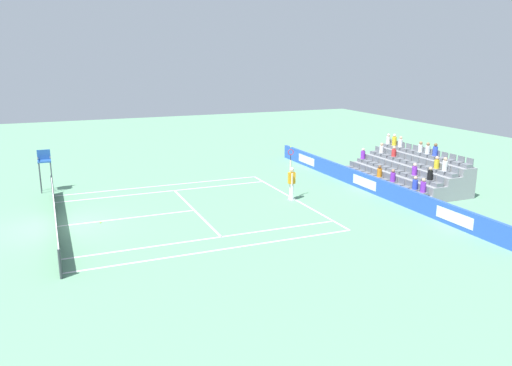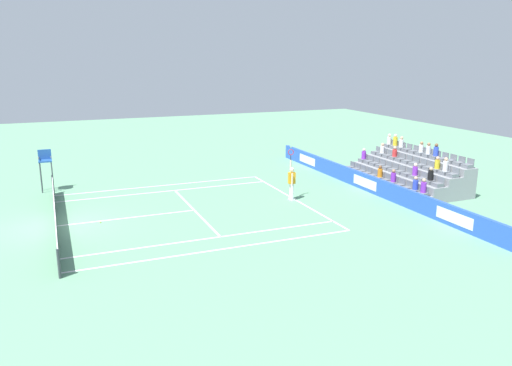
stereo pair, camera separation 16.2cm
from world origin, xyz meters
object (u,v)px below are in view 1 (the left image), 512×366
(tennis_net, at_px, (55,216))
(umpire_chair, at_px, (45,165))
(loose_tennis_ball, at_px, (101,222))
(tennis_player, at_px, (292,182))

(tennis_net, xyz_separation_m, umpire_chair, (6.76, 0.28, 1.03))
(umpire_chair, bearing_deg, tennis_net, -177.64)
(umpire_chair, distance_m, loose_tennis_ball, 7.49)
(tennis_net, xyz_separation_m, tennis_player, (-0.16, -11.68, 0.50))
(tennis_player, bearing_deg, umpire_chair, 59.95)
(loose_tennis_ball, bearing_deg, tennis_net, 82.30)
(tennis_net, height_order, umpire_chair, umpire_chair)
(tennis_player, xyz_separation_m, umpire_chair, (6.92, 11.96, 0.53))
(tennis_player, height_order, loose_tennis_ball, tennis_player)
(tennis_net, distance_m, tennis_player, 11.69)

